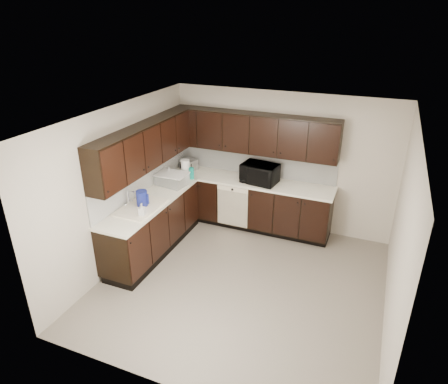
% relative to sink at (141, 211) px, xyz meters
% --- Properties ---
extents(floor, '(4.00, 4.00, 0.00)m').
position_rel_sink_xyz_m(floor, '(1.68, 0.01, -0.88)').
color(floor, gray).
rests_on(floor, ground).
extents(ceiling, '(4.00, 4.00, 0.00)m').
position_rel_sink_xyz_m(ceiling, '(1.68, 0.01, 1.62)').
color(ceiling, white).
rests_on(ceiling, wall_back).
extents(wall_back, '(4.00, 0.02, 2.50)m').
position_rel_sink_xyz_m(wall_back, '(1.68, 2.01, 0.37)').
color(wall_back, '#BCB1A0').
rests_on(wall_back, floor).
extents(wall_left, '(0.02, 4.00, 2.50)m').
position_rel_sink_xyz_m(wall_left, '(-0.32, 0.01, 0.37)').
color(wall_left, '#BCB1A0').
rests_on(wall_left, floor).
extents(wall_right, '(0.02, 4.00, 2.50)m').
position_rel_sink_xyz_m(wall_right, '(3.68, 0.01, 0.37)').
color(wall_right, '#BCB1A0').
rests_on(wall_right, floor).
extents(wall_front, '(4.00, 0.02, 2.50)m').
position_rel_sink_xyz_m(wall_front, '(1.68, -1.99, 0.37)').
color(wall_front, '#BCB1A0').
rests_on(wall_front, floor).
extents(lower_cabinets, '(3.00, 2.80, 0.90)m').
position_rel_sink_xyz_m(lower_cabinets, '(0.67, 1.12, -0.47)').
color(lower_cabinets, black).
rests_on(lower_cabinets, floor).
extents(countertop, '(3.03, 2.83, 0.04)m').
position_rel_sink_xyz_m(countertop, '(0.67, 1.12, 0.04)').
color(countertop, white).
rests_on(countertop, lower_cabinets).
extents(backsplash, '(3.00, 2.80, 0.48)m').
position_rel_sink_xyz_m(backsplash, '(0.46, 1.33, 0.30)').
color(backsplash, white).
rests_on(backsplash, countertop).
extents(upper_cabinets, '(3.00, 2.80, 0.70)m').
position_rel_sink_xyz_m(upper_cabinets, '(0.58, 1.22, 0.89)').
color(upper_cabinets, black).
rests_on(upper_cabinets, wall_back).
extents(dishwasher, '(0.58, 0.04, 0.78)m').
position_rel_sink_xyz_m(dishwasher, '(0.98, 1.42, -0.33)').
color(dishwasher, '#F4E7C8').
rests_on(dishwasher, lower_cabinets).
extents(sink, '(0.54, 0.82, 0.42)m').
position_rel_sink_xyz_m(sink, '(0.00, 0.00, 0.00)').
color(sink, '#F4E7C8').
rests_on(sink, countertop).
extents(microwave, '(0.67, 0.49, 0.34)m').
position_rel_sink_xyz_m(microwave, '(1.39, 1.67, 0.23)').
color(microwave, black).
rests_on(microwave, countertop).
extents(soap_bottle_a, '(0.11, 0.11, 0.20)m').
position_rel_sink_xyz_m(soap_bottle_a, '(0.17, -0.21, 0.16)').
color(soap_bottle_a, gray).
rests_on(soap_bottle_a, countertop).
extents(soap_bottle_b, '(0.11, 0.11, 0.26)m').
position_rel_sink_xyz_m(soap_bottle_b, '(-0.12, 1.13, 0.19)').
color(soap_bottle_b, gray).
rests_on(soap_bottle_b, countertop).
extents(toaster_oven, '(0.38, 0.33, 0.20)m').
position_rel_sink_xyz_m(toaster_oven, '(-0.07, 1.78, 0.16)').
color(toaster_oven, '#B6B5B8').
rests_on(toaster_oven, countertop).
extents(storage_bin, '(0.56, 0.44, 0.20)m').
position_rel_sink_xyz_m(storage_bin, '(0.01, 1.00, 0.16)').
color(storage_bin, white).
rests_on(storage_bin, countertop).
extents(blue_pitcher, '(0.19, 0.19, 0.26)m').
position_rel_sink_xyz_m(blue_pitcher, '(0.00, 0.06, 0.19)').
color(blue_pitcher, '#101E98').
rests_on(blue_pitcher, countertop).
extents(teal_tumbler, '(0.12, 0.12, 0.21)m').
position_rel_sink_xyz_m(teal_tumbler, '(0.20, 1.36, 0.16)').
color(teal_tumbler, '#0D9887').
rests_on(teal_tumbler, countertop).
extents(paper_towel_roll, '(0.20, 0.20, 0.34)m').
position_rel_sink_xyz_m(paper_towel_roll, '(0.08, 1.36, 0.23)').
color(paper_towel_roll, white).
rests_on(paper_towel_roll, countertop).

